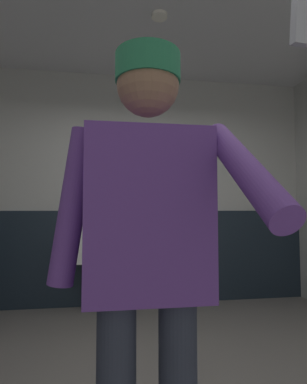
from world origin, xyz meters
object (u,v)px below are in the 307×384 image
at_px(urinal_middle, 148,241).
at_px(cell_phone, 305,20).
at_px(person, 148,243).
at_px(urinal_left, 84,242).

relative_size(urinal_middle, cell_phone, 11.27).
xyz_separation_m(urinal_middle, person, (-0.34, -2.54, 0.25)).
bearing_deg(person, urinal_middle, 82.43).
bearing_deg(urinal_middle, person, -97.57).
bearing_deg(person, urinal_left, 99.21).
distance_m(urinal_left, person, 2.59).
distance_m(urinal_middle, cell_phone, 3.15).
bearing_deg(urinal_middle, cell_phone, -91.01).
bearing_deg(urinal_left, person, -80.79).
xyz_separation_m(urinal_middle, cell_phone, (-0.05, -3.04, 0.79)).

